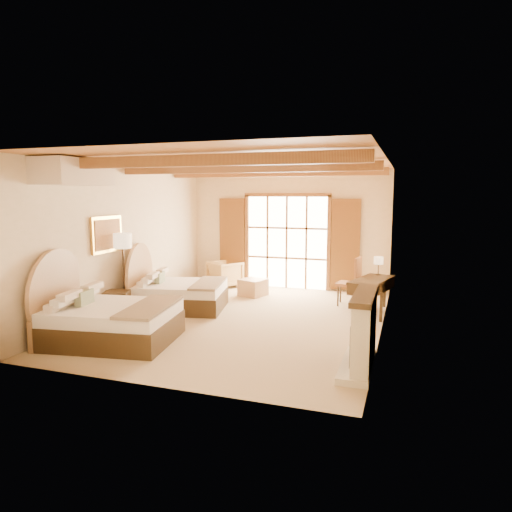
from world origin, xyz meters
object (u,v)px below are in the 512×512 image
at_px(bed_near, 104,317).
at_px(armchair, 225,274).
at_px(bed_far, 174,291).
at_px(nightstand, 117,305).
at_px(desk, 371,295).

xyz_separation_m(bed_near, armchair, (0.21, 5.06, -0.06)).
relative_size(bed_near, bed_far, 1.05).
relative_size(bed_near, armchair, 2.98).
height_order(nightstand, desk, desk).
xyz_separation_m(bed_near, desk, (4.31, 3.45, -0.02)).
bearing_deg(desk, bed_far, -151.26).
xyz_separation_m(nightstand, desk, (4.95, 2.16, 0.11)).
bearing_deg(bed_far, armchair, 74.20).
distance_m(bed_far, nightstand, 1.35).
height_order(bed_near, armchair, bed_near).
bearing_deg(nightstand, desk, 2.27).
height_order(bed_far, nightstand, bed_far).
height_order(armchair, desk, desk).
height_order(bed_near, nightstand, bed_near).
xyz_separation_m(bed_near, bed_far, (0.05, 2.44, -0.04)).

